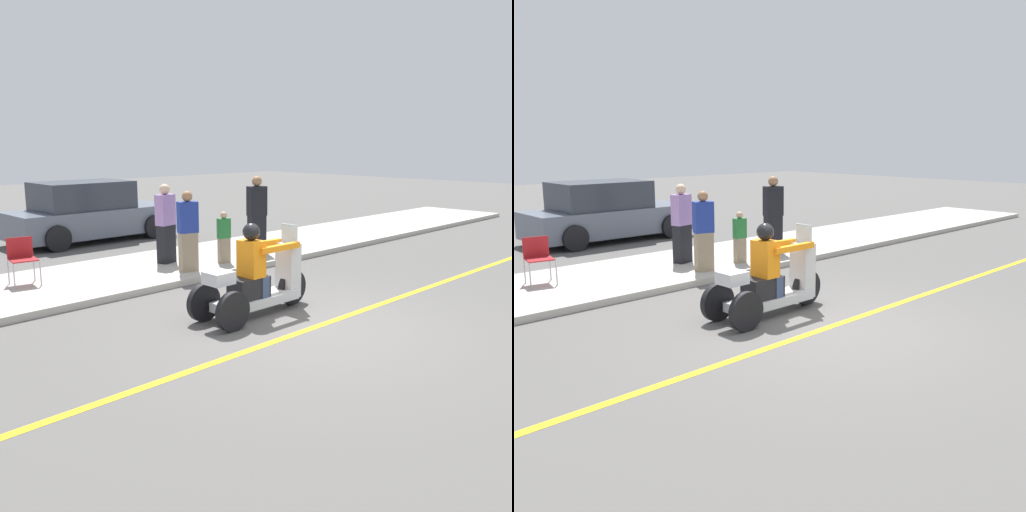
{
  "view_description": "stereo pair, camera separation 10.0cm",
  "coord_description": "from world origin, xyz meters",
  "views": [
    {
      "loc": [
        -6.02,
        -4.95,
        2.62
      ],
      "look_at": [
        -0.14,
        1.02,
        0.92
      ],
      "focal_mm": 40.0,
      "sensor_mm": 36.0,
      "label": 1
    },
    {
      "loc": [
        -5.95,
        -5.02,
        2.62
      ],
      "look_at": [
        -0.14,
        1.02,
        0.92
      ],
      "focal_mm": 40.0,
      "sensor_mm": 36.0,
      "label": 2
    }
  ],
  "objects": [
    {
      "name": "spectator_near_curb",
      "position": [
        0.81,
        4.64,
        0.91
      ],
      "size": [
        0.43,
        0.32,
        1.64
      ],
      "color": "black",
      "rests_on": "sidewalk_strip"
    },
    {
      "name": "lane_stripe",
      "position": [
        -0.14,
        0.0,
        0.0
      ],
      "size": [
        24.0,
        0.12,
        0.01
      ],
      "color": "gold",
      "rests_on": "ground"
    },
    {
      "name": "ground_plane",
      "position": [
        0.0,
        0.0,
        0.0
      ],
      "size": [
        60.0,
        60.0,
        0.0
      ],
      "primitive_type": "plane",
      "color": "#565451"
    },
    {
      "name": "sidewalk_strip",
      "position": [
        0.0,
        4.6,
        0.06
      ],
      "size": [
        28.0,
        2.8,
        0.12
      ],
      "color": "#B2ADA3",
      "rests_on": "ground"
    },
    {
      "name": "motorcycle_trike",
      "position": [
        -0.13,
        1.02,
        0.51
      ],
      "size": [
        2.16,
        0.73,
        1.43
      ],
      "color": "black",
      "rests_on": "ground"
    },
    {
      "name": "spectator_far_back",
      "position": [
        1.67,
        3.8,
        0.64
      ],
      "size": [
        0.27,
        0.19,
        1.07
      ],
      "color": "gray",
      "rests_on": "sidewalk_strip"
    },
    {
      "name": "spectator_with_child",
      "position": [
        0.67,
        3.71,
        0.87
      ],
      "size": [
        0.42,
        0.32,
        1.56
      ],
      "color": "gray",
      "rests_on": "sidewalk_strip"
    },
    {
      "name": "spectator_end_of_line",
      "position": [
        2.97,
        4.15,
        0.95
      ],
      "size": [
        0.46,
        0.36,
        1.72
      ],
      "color": "black",
      "rests_on": "sidewalk_strip"
    },
    {
      "name": "parked_car_lot_far",
      "position": [
        1.34,
        8.84,
        0.74
      ],
      "size": [
        4.26,
        1.99,
        1.58
      ],
      "color": "slate",
      "rests_on": "ground"
    },
    {
      "name": "folding_chair_curbside",
      "position": [
        -2.05,
        4.98,
        0.62
      ],
      "size": [
        0.53,
        0.53,
        0.82
      ],
      "color": "#A5A8AD",
      "rests_on": "sidewalk_strip"
    }
  ]
}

